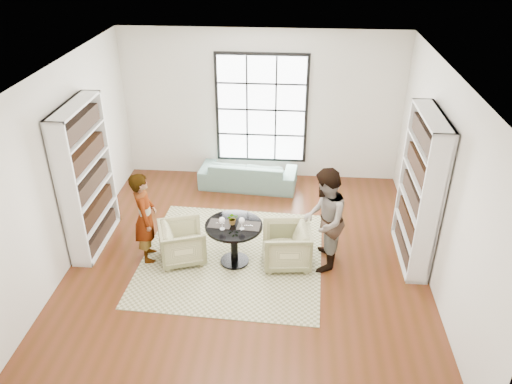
# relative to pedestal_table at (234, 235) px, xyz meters

# --- Properties ---
(ground) EXTENTS (6.00, 6.00, 0.00)m
(ground) POSITION_rel_pedestal_table_xyz_m (0.20, 0.08, -0.51)
(ground) COLOR #562714
(room_shell) EXTENTS (6.00, 6.01, 6.00)m
(room_shell) POSITION_rel_pedestal_table_xyz_m (0.20, 0.62, 0.75)
(room_shell) COLOR silver
(room_shell) RESTS_ON ground
(rug) EXTENTS (2.95, 2.95, 0.01)m
(rug) POSITION_rel_pedestal_table_xyz_m (-0.05, 0.13, -0.50)
(rug) COLOR #B8B58A
(rug) RESTS_ON ground
(pedestal_table) EXTENTS (0.88, 0.88, 0.70)m
(pedestal_table) POSITION_rel_pedestal_table_xyz_m (0.00, 0.00, 0.00)
(pedestal_table) COLOR black
(pedestal_table) RESTS_ON ground
(sofa) EXTENTS (1.96, 0.89, 0.56)m
(sofa) POSITION_rel_pedestal_table_xyz_m (-0.02, 2.53, -0.23)
(sofa) COLOR gray
(sofa) RESTS_ON ground
(armchair_left) EXTENTS (0.88, 0.86, 0.63)m
(armchair_left) POSITION_rel_pedestal_table_xyz_m (-0.82, 0.02, -0.19)
(armchair_left) COLOR #C4A98C
(armchair_left) RESTS_ON ground
(armchair_right) EXTENTS (0.80, 0.78, 0.66)m
(armchair_right) POSITION_rel_pedestal_table_xyz_m (0.80, 0.04, -0.18)
(armchair_right) COLOR #C6BC8D
(armchair_right) RESTS_ON ground
(person_left) EXTENTS (0.48, 0.62, 1.50)m
(person_left) POSITION_rel_pedestal_table_xyz_m (-1.37, 0.02, 0.24)
(person_left) COLOR gray
(person_left) RESTS_ON ground
(person_right) EXTENTS (0.72, 0.87, 1.65)m
(person_right) POSITION_rel_pedestal_table_xyz_m (1.35, 0.04, 0.31)
(person_right) COLOR gray
(person_right) RESTS_ON ground
(placemat_left) EXTENTS (0.36, 0.28, 0.01)m
(placemat_left) POSITION_rel_pedestal_table_xyz_m (-0.21, 0.01, 0.19)
(placemat_left) COLOR black
(placemat_left) RESTS_ON pedestal_table
(placemat_right) EXTENTS (0.36, 0.28, 0.01)m
(placemat_right) POSITION_rel_pedestal_table_xyz_m (0.23, -0.02, 0.19)
(placemat_right) COLOR black
(placemat_right) RESTS_ON pedestal_table
(cutlery_left) EXTENTS (0.16, 0.23, 0.01)m
(cutlery_left) POSITION_rel_pedestal_table_xyz_m (-0.21, 0.01, 0.20)
(cutlery_left) COLOR silver
(cutlery_left) RESTS_ON placemat_left
(cutlery_right) EXTENTS (0.16, 0.23, 0.01)m
(cutlery_right) POSITION_rel_pedestal_table_xyz_m (0.23, -0.02, 0.20)
(cutlery_right) COLOR silver
(cutlery_right) RESTS_ON placemat_right
(wine_glass_left) EXTENTS (0.09, 0.09, 0.21)m
(wine_glass_left) POSITION_rel_pedestal_table_xyz_m (-0.16, -0.13, 0.34)
(wine_glass_left) COLOR silver
(wine_glass_left) RESTS_ON pedestal_table
(wine_glass_right) EXTENTS (0.09, 0.09, 0.20)m
(wine_glass_right) POSITION_rel_pedestal_table_xyz_m (0.14, -0.11, 0.33)
(wine_glass_right) COLOR silver
(wine_glass_right) RESTS_ON pedestal_table
(flower_centerpiece) EXTENTS (0.19, 0.18, 0.19)m
(flower_centerpiece) POSITION_rel_pedestal_table_xyz_m (-0.02, 0.03, 0.29)
(flower_centerpiece) COLOR gray
(flower_centerpiece) RESTS_ON pedestal_table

